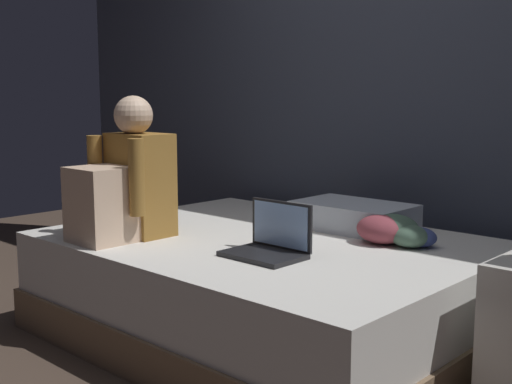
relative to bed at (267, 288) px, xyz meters
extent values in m
plane|color=#47382D|center=(0.20, -0.30, -0.23)|extent=(8.00, 8.00, 0.00)
cube|color=#383D4C|center=(0.20, 0.90, 1.12)|extent=(5.60, 0.10, 2.70)
cube|color=#7A6047|center=(0.00, 0.00, -0.14)|extent=(2.00, 1.50, 0.19)
cube|color=silver|center=(0.00, 0.00, 0.10)|extent=(1.96, 1.46, 0.28)
cube|color=olive|center=(-0.49, -0.34, 0.48)|extent=(0.30, 0.20, 0.48)
sphere|color=beige|center=(-0.49, -0.37, 0.80)|extent=(0.18, 0.18, 0.18)
cube|color=beige|center=(-0.49, -0.56, 0.41)|extent=(0.26, 0.24, 0.34)
cylinder|color=olive|center=(-0.65, -0.48, 0.54)|extent=(0.07, 0.07, 0.34)
cylinder|color=olive|center=(-0.33, -0.48, 0.54)|extent=(0.07, 0.07, 0.34)
cube|color=black|center=(0.23, -0.28, 0.25)|extent=(0.32, 0.22, 0.02)
cube|color=black|center=(0.23, -0.17, 0.36)|extent=(0.32, 0.01, 0.20)
cube|color=#8CB2EA|center=(0.23, -0.18, 0.36)|extent=(0.29, 0.00, 0.18)
cube|color=silver|center=(0.17, 0.45, 0.30)|extent=(0.56, 0.36, 0.13)
ellipsoid|color=#3D4C8E|center=(0.60, 0.33, 0.28)|extent=(0.16, 0.13, 0.09)
ellipsoid|color=#8E3D47|center=(0.45, 0.27, 0.30)|extent=(0.23, 0.20, 0.13)
ellipsoid|color=#4C6B56|center=(0.48, 0.31, 0.31)|extent=(0.24, 0.20, 0.13)
ellipsoid|color=#4C6B56|center=(0.57, 0.29, 0.29)|extent=(0.18, 0.15, 0.10)
camera|label=1|loc=(1.98, -2.20, 0.90)|focal=45.86mm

